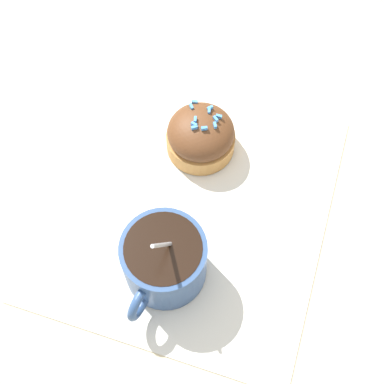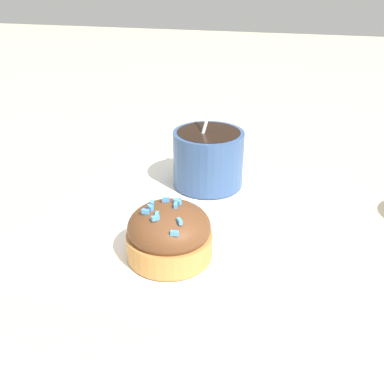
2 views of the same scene
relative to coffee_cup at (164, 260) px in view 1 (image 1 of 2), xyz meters
name	(u,v)px [view 1 (image 1 of 2)]	position (x,y,z in m)	size (l,w,h in m)	color
ground_plane	(190,207)	(-0.08, 0.01, -0.04)	(3.00, 3.00, 0.00)	#C6B793
paper_napkin	(190,206)	(-0.08, 0.01, -0.04)	(0.36, 0.34, 0.00)	white
coffee_cup	(164,260)	(0.00, 0.00, 0.00)	(0.11, 0.09, 0.12)	#335184
frosted_pastry	(201,135)	(-0.17, 0.00, -0.01)	(0.08, 0.08, 0.06)	#C18442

